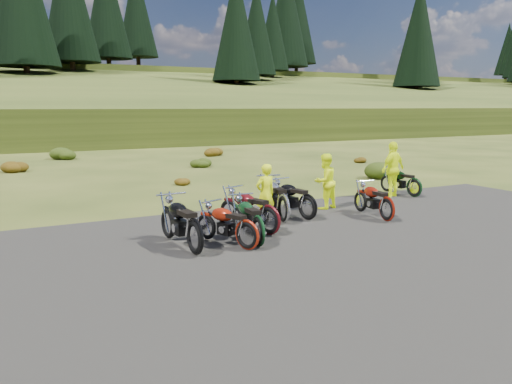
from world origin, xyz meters
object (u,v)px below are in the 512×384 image
motorcycle_0 (195,256)px  person_middle (265,195)px  motorcycle_7 (414,198)px  motorcycle_3 (284,224)px

motorcycle_0 → person_middle: 3.36m
motorcycle_7 → person_middle: (-6.51, -1.11, 0.81)m
motorcycle_3 → motorcycle_7: bearing=-68.4°
motorcycle_0 → motorcycle_7: (9.21, 2.94, 0.00)m
motorcycle_0 → motorcycle_7: 9.67m
person_middle → motorcycle_3: bearing=154.3°
motorcycle_0 → motorcycle_7: motorcycle_0 is taller
motorcycle_3 → person_middle: 0.95m
motorcycle_3 → motorcycle_7: motorcycle_3 is taller
motorcycle_0 → motorcycle_3: motorcycle_3 is taller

